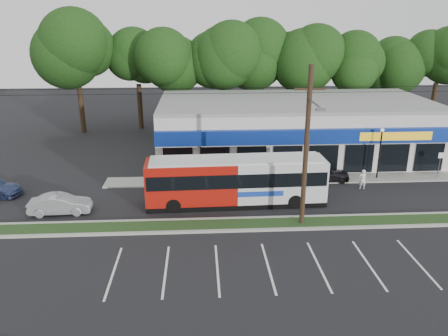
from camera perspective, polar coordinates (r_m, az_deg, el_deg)
ground at (r=27.19m, az=4.30°, el=-8.36°), size 120.00×120.00×0.00m
grass_strip at (r=28.05m, az=4.04°, el=-7.32°), size 40.00×1.60×0.12m
curb_south at (r=27.29m, az=4.27°, el=-8.09°), size 40.00×0.25×0.14m
curb_north at (r=28.80m, az=3.83°, el=-6.55°), size 40.00×0.25×0.14m
sidewalk at (r=36.17m, az=10.35°, el=-1.40°), size 32.00×2.20×0.10m
strip_mall at (r=41.98m, az=9.09°, el=5.24°), size 25.00×12.55×5.30m
utility_pole at (r=26.57m, az=10.41°, el=3.27°), size 50.00×2.77×10.00m
lamp_post at (r=37.06m, az=19.73°, el=2.53°), size 0.30×0.30×4.25m
sign_post at (r=39.38m, az=26.39°, el=0.88°), size 0.45×0.10×2.23m
tree_line at (r=50.62m, az=5.30°, el=14.34°), size 46.76×6.76×11.83m
metrobus at (r=30.46m, az=1.58°, el=-1.55°), size 12.56×3.01×3.36m
car_dark at (r=35.87m, az=12.87°, el=-0.66°), size 4.10×1.74×1.38m
car_silver at (r=31.31m, az=-20.62°, el=-4.44°), size 4.13×1.67×1.33m
pedestrian_a at (r=35.04m, az=17.65°, el=-1.42°), size 0.60×0.42×1.57m
pedestrian_b at (r=33.02m, az=10.71°, el=-1.83°), size 1.02×0.87×1.83m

